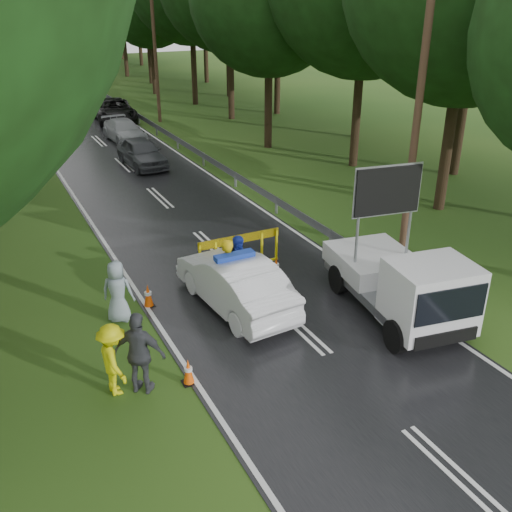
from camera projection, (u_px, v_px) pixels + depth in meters
ground at (297, 327)px, 15.46m from camera, size 160.00×160.00×0.00m
road at (80, 123)px, 39.81m from camera, size 7.00×140.00×0.02m
guardrail at (132, 112)px, 40.83m from camera, size 0.12×60.06×0.70m
utility_pole_near at (418, 109)px, 17.09m from camera, size 1.40×0.24×10.00m
utility_pole_mid at (155, 46)px, 38.20m from camera, size 1.40×0.24×10.00m
utility_pole_far at (79, 27)px, 59.30m from camera, size 1.40×0.24×10.00m
police_sedan at (235, 283)px, 16.12m from camera, size 2.00×4.76×1.68m
work_truck at (404, 283)px, 15.45m from camera, size 2.91×5.26×3.98m
barrier at (239, 243)px, 18.39m from camera, size 2.85×0.07×1.18m
officer at (226, 273)px, 16.17m from camera, size 0.83×0.63×2.03m
civilian at (240, 264)px, 16.99m from camera, size 0.95×0.78×1.78m
bystander_left at (113, 360)px, 12.57m from camera, size 0.76×1.18×1.74m
bystander_mid at (140, 354)px, 12.54m from camera, size 1.22×1.13×2.01m
bystander_right at (118, 292)px, 15.41m from camera, size 1.03×0.93×1.77m
queue_car_first at (142, 153)px, 29.60m from camera, size 1.92×4.33×1.45m
queue_car_second at (124, 131)px, 34.77m from camera, size 2.04×4.48×1.27m
queue_car_third at (115, 110)px, 40.04m from camera, size 3.13×5.81×1.55m
queue_car_fourth at (85, 95)px, 46.35m from camera, size 1.81×4.54×1.47m
cone_near_left at (188, 372)px, 13.09m from camera, size 0.31×0.31×0.65m
cone_center at (237, 292)px, 16.58m from camera, size 0.32×0.32×0.69m
cone_far at (276, 267)px, 18.11m from camera, size 0.31×0.31×0.66m
cone_left_mid at (148, 296)px, 16.33m from camera, size 0.33×0.33×0.70m
cone_right at (369, 268)px, 17.96m from camera, size 0.33×0.33×0.71m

